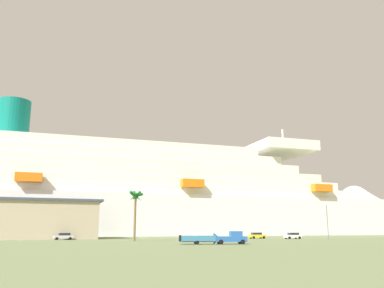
{
  "coord_description": "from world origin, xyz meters",
  "views": [
    {
      "loc": [
        -33.89,
        -82.98,
        2.69
      ],
      "look_at": [
        7.72,
        32.33,
        28.59
      ],
      "focal_mm": 37.39,
      "sensor_mm": 36.0,
      "label": 1
    }
  ],
  "objects": [
    {
      "name": "cruise_ship",
      "position": [
        -9.52,
        66.62,
        14.21
      ],
      "size": [
        273.39,
        38.37,
        53.09
      ],
      "color": "white",
      "rests_on": "ground_plane"
    },
    {
      "name": "parked_car_yellow_taxi",
      "position": [
        19.53,
        13.88,
        0.83
      ],
      "size": [
        4.52,
        2.33,
        1.58
      ],
      "color": "yellow",
      "rests_on": "ground_plane"
    },
    {
      "name": "parked_car_silver_sedan",
      "position": [
        -29.56,
        19.18,
        0.83
      ],
      "size": [
        4.72,
        2.3,
        1.58
      ],
      "color": "silver",
      "rests_on": "ground_plane"
    },
    {
      "name": "small_boat_on_trailer",
      "position": [
        -8.27,
        -17.26,
        0.96
      ],
      "size": [
        8.09,
        3.59,
        2.15
      ],
      "color": "#595960",
      "rests_on": "ground_plane"
    },
    {
      "name": "palm_tree",
      "position": [
        -15.64,
        4.24,
        8.69
      ],
      "size": [
        3.39,
        3.17,
        10.83
      ],
      "color": "brown",
      "rests_on": "ground_plane"
    },
    {
      "name": "street_lamp",
      "position": [
        30.29,
        -1.63,
        5.55
      ],
      "size": [
        0.56,
        0.56,
        8.61
      ],
      "color": "slate",
      "rests_on": "ground_plane"
    },
    {
      "name": "pickup_truck",
      "position": [
        -3.31,
        -18.47,
        1.04
      ],
      "size": [
        5.91,
        3.3,
        2.2
      ],
      "color": "#2659A5",
      "rests_on": "ground_plane"
    },
    {
      "name": "terminal_building",
      "position": [
        -44.72,
        32.07,
        4.97
      ],
      "size": [
        48.76,
        24.71,
        9.89
      ],
      "color": "#B7A88C",
      "rests_on": "ground_plane"
    },
    {
      "name": "parked_car_white_van",
      "position": [
        26.51,
        7.64,
        0.83
      ],
      "size": [
        4.51,
        2.21,
        1.58
      ],
      "color": "white",
      "rests_on": "ground_plane"
    },
    {
      "name": "ground_plane",
      "position": [
        0.0,
        30.0,
        0.0
      ],
      "size": [
        600.0,
        600.0,
        0.0
      ],
      "primitive_type": "plane",
      "color": "#66754C"
    }
  ]
}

